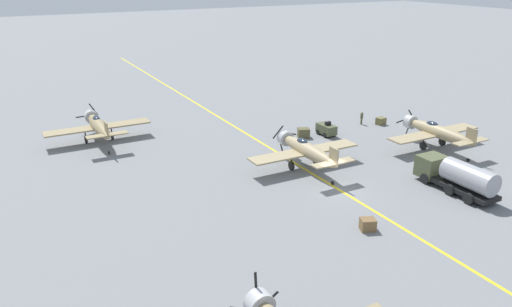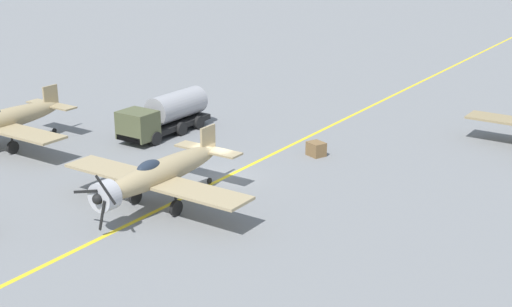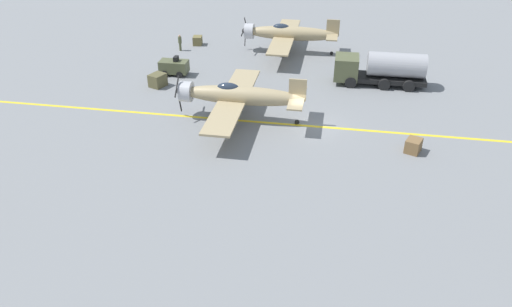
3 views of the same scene
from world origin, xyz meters
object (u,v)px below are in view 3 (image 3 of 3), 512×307
(airplane_mid_center, at_px, (238,96))
(supply_crate_mid_lane, at_px, (413,146))
(supply_crate_outboard, at_px, (198,41))
(fuel_tanker, at_px, (380,68))
(tow_tractor, at_px, (174,67))
(ground_crew_walking, at_px, (180,42))
(supply_crate_by_tanker, at_px, (158,80))
(airplane_mid_right, at_px, (288,33))

(airplane_mid_center, bearing_deg, supply_crate_mid_lane, -119.45)
(supply_crate_outboard, bearing_deg, fuel_tanker, -112.86)
(supply_crate_outboard, bearing_deg, tow_tractor, -178.48)
(ground_crew_walking, bearing_deg, supply_crate_by_tanker, -174.50)
(tow_tractor, height_order, ground_crew_walking, tow_tractor)
(airplane_mid_center, distance_m, supply_crate_by_tanker, 9.95)
(fuel_tanker, distance_m, ground_crew_walking, 21.01)
(ground_crew_walking, distance_m, supply_crate_mid_lane, 28.24)
(airplane_mid_center, bearing_deg, fuel_tanker, -67.77)
(ground_crew_walking, xyz_separation_m, supply_crate_mid_lane, (-17.58, -22.10, -0.45))
(fuel_tanker, bearing_deg, supply_crate_outboard, 67.14)
(supply_crate_by_tanker, relative_size, supply_crate_mid_lane, 1.19)
(supply_crate_mid_lane, bearing_deg, tow_tractor, 62.11)
(airplane_mid_center, relative_size, supply_crate_outboard, 10.77)
(tow_tractor, bearing_deg, supply_crate_mid_lane, -117.89)
(supply_crate_mid_lane, bearing_deg, supply_crate_by_tanker, 69.31)
(airplane_mid_center, relative_size, supply_crate_by_tanker, 8.81)
(tow_tractor, height_order, supply_crate_by_tanker, tow_tractor)
(supply_crate_mid_lane, distance_m, supply_crate_outboard, 28.70)
(ground_crew_walking, bearing_deg, tow_tractor, -167.27)
(fuel_tanker, bearing_deg, supply_crate_by_tanker, 101.09)
(tow_tractor, relative_size, ground_crew_walking, 1.53)
(fuel_tanker, xyz_separation_m, ground_crew_walking, (5.81, 20.18, -0.58))
(supply_crate_by_tanker, bearing_deg, supply_crate_mid_lane, -110.69)
(supply_crate_by_tanker, relative_size, supply_crate_outboard, 1.22)
(tow_tractor, height_order, supply_crate_outboard, tow_tractor)
(tow_tractor, bearing_deg, supply_crate_by_tanker, 168.55)
(fuel_tanker, relative_size, supply_crate_mid_lane, 7.01)
(airplane_mid_right, height_order, supply_crate_mid_lane, airplane_mid_right)
(airplane_mid_center, distance_m, ground_crew_walking, 17.51)
(tow_tractor, xyz_separation_m, supply_crate_outboard, (8.85, 0.23, -0.33))
(supply_crate_by_tanker, bearing_deg, tow_tractor, -11.45)
(tow_tractor, distance_m, supply_crate_by_tanker, 2.97)
(fuel_tanker, distance_m, supply_crate_by_tanker, 19.65)
(ground_crew_walking, relative_size, supply_crate_mid_lane, 1.49)
(supply_crate_by_tanker, distance_m, supply_crate_mid_lane, 22.64)
(tow_tractor, distance_m, supply_crate_mid_lane, 23.30)
(airplane_mid_center, xyz_separation_m, supply_crate_outboard, (16.98, 7.99, -1.55))
(airplane_mid_center, distance_m, supply_crate_outboard, 18.83)
(airplane_mid_right, relative_size, tow_tractor, 4.62)
(tow_tractor, distance_m, supply_crate_outboard, 8.85)
(airplane_mid_center, bearing_deg, tow_tractor, 26.32)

